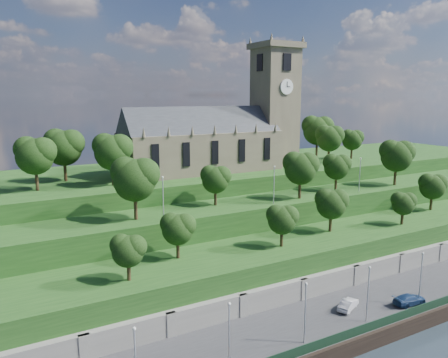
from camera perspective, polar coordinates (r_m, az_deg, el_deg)
ground at (r=61.90m, az=21.07°, el=-19.14°), size 320.00×320.00×0.00m
promenade at (r=64.89m, az=16.93°, el=-16.41°), size 160.00×12.00×2.00m
quay_wall at (r=61.35m, az=21.18°, el=-18.27°), size 160.00×0.50×2.20m
fence at (r=61.01m, az=20.79°, el=-16.81°), size 160.00×0.10×1.20m
retaining_wall at (r=68.06m, az=13.32°, el=-13.48°), size 160.00×2.10×5.00m
embankment_lower at (r=71.66m, az=10.10°, el=-10.77°), size 160.00×12.00×8.00m
embankment_upper at (r=79.29m, az=5.14°, el=-6.96°), size 160.00×10.00×12.00m
hilltop at (r=96.34m, az=-1.83°, el=-2.78°), size 160.00×32.00×15.00m
church at (r=90.76m, az=-0.28°, el=6.00°), size 38.60×12.35×27.60m
trees_lower at (r=71.93m, az=12.75°, el=-3.64°), size 66.91×8.39×7.29m
trees_upper at (r=78.20m, az=8.51°, el=1.68°), size 61.71×8.42×9.44m
trees_hilltop at (r=89.34m, az=-0.84°, el=5.12°), size 77.14×16.49×10.39m
lamp_posts_promenade at (r=59.14m, az=18.31°, el=-13.55°), size 60.36×0.36×7.44m
lamp_posts_upper at (r=74.44m, az=6.55°, el=-0.31°), size 40.36×0.36×6.59m
car_middle at (r=63.10m, az=15.91°, el=-15.45°), size 4.42×3.10×1.38m
car_right at (r=67.10m, az=23.07°, el=-14.26°), size 5.06×2.43×1.42m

